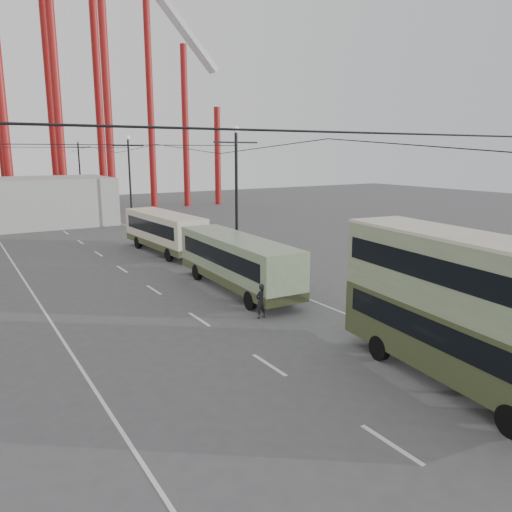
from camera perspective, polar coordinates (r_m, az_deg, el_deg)
ground at (r=16.66m, az=12.43°, el=-16.13°), size 160.00×160.00×0.00m
road_markings at (r=32.52m, az=-13.64°, el=-2.23°), size 12.52×120.00×0.01m
lamp_post_mid at (r=32.76m, az=-2.24°, el=6.50°), size 3.20×0.44×9.32m
lamp_post_far at (r=52.97m, az=-14.20°, el=8.20°), size 3.20×0.44×9.32m
lamp_post_distant at (r=74.21m, az=-19.47°, el=8.85°), size 3.20×0.44×9.32m
roller_coaster at (r=69.42m, az=-26.69°, el=23.33°), size 52.95×5.00×55.48m
double_decker_bus at (r=17.77m, az=22.44°, el=-4.96°), size 3.58×9.78×5.13m
single_decker_green at (r=28.12m, az=-2.20°, el=-0.53°), size 2.92×10.81×3.03m
single_decker_cream at (r=39.24m, az=-10.42°, el=2.87°), size 2.96×9.99×3.07m
pedestrian at (r=23.55m, az=0.60°, el=-5.19°), size 0.64×0.45×1.67m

